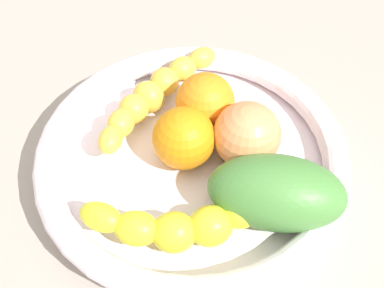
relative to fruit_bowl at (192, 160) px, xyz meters
The scene contains 8 objects.
kitchen_counter 4.16cm from the fruit_bowl, ahead, with size 120.00×120.00×3.00cm, color #A3998E.
fruit_bowl is the anchor object (origin of this frame).
banana_draped_left 8.87cm from the fruit_bowl, 33.24° to the left, with size 15.32×15.26×4.08cm.
banana_draped_right 8.93cm from the fruit_bowl, 114.83° to the right, with size 19.76×5.96×4.29cm.
orange_front 6.56cm from the fruit_bowl, 160.12° to the right, with size 6.46×6.46×6.46cm, color orange.
orange_mid_left 3.16cm from the fruit_bowl, 76.72° to the right, with size 6.52×6.52×6.52cm, color orange.
mango_green 10.47cm from the fruit_bowl, 86.12° to the left, with size 13.02×7.46×6.87cm, color #49873C.
peach_blush 6.50cm from the fruit_bowl, 131.87° to the left, with size 7.01×7.01×7.01cm, color #EA955D.
Camera 1 is at (26.04, 17.63, 47.36)cm, focal length 46.24 mm.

